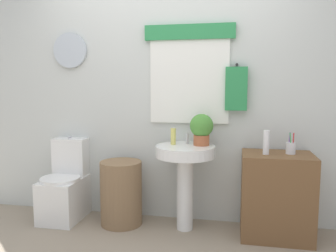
{
  "coord_description": "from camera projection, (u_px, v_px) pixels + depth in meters",
  "views": [
    {
      "loc": [
        0.67,
        -2.16,
        1.33
      ],
      "look_at": [
        0.08,
        0.8,
        0.97
      ],
      "focal_mm": 36.39,
      "sensor_mm": 36.0,
      "label": 1
    }
  ],
  "objects": [
    {
      "name": "wooden_cabinet",
      "position": [
        276.0,
        196.0,
        2.97
      ],
      "size": [
        0.6,
        0.44,
        0.74
      ],
      "primitive_type": "cube",
      "color": "brown",
      "rests_on": "ground_plane"
    },
    {
      "name": "lotion_bottle",
      "position": [
        266.0,
        142.0,
        2.9
      ],
      "size": [
        0.05,
        0.05,
        0.21
      ],
      "primitive_type": "cylinder",
      "color": "white",
      "rests_on": "wooden_cabinet"
    },
    {
      "name": "potted_plant",
      "position": [
        202.0,
        128.0,
        3.09
      ],
      "size": [
        0.21,
        0.21,
        0.29
      ],
      "color": "#AD5B38",
      "rests_on": "pedestal_sink"
    },
    {
      "name": "toothbrush_cup",
      "position": [
        291.0,
        148.0,
        2.92
      ],
      "size": [
        0.08,
        0.08,
        0.19
      ],
      "color": "silver",
      "rests_on": "wooden_cabinet"
    },
    {
      "name": "toilet",
      "position": [
        66.0,
        188.0,
        3.41
      ],
      "size": [
        0.38,
        0.51,
        0.81
      ],
      "color": "white",
      "rests_on": "ground_plane"
    },
    {
      "name": "faucet",
      "position": [
        187.0,
        138.0,
        3.19
      ],
      "size": [
        0.03,
        0.03,
        0.1
      ],
      "primitive_type": "cylinder",
      "color": "silver",
      "rests_on": "pedestal_sink"
    },
    {
      "name": "back_wall",
      "position": [
        167.0,
        88.0,
        3.35
      ],
      "size": [
        4.4,
        0.18,
        2.6
      ],
      "color": "silver",
      "rests_on": "ground_plane"
    },
    {
      "name": "pedestal_sink",
      "position": [
        185.0,
        166.0,
        3.1
      ],
      "size": [
        0.54,
        0.54,
        0.79
      ],
      "color": "white",
      "rests_on": "ground_plane"
    },
    {
      "name": "laundry_hamper",
      "position": [
        121.0,
        193.0,
        3.26
      ],
      "size": [
        0.4,
        0.4,
        0.61
      ],
      "primitive_type": "cylinder",
      "color": "#846647",
      "rests_on": "ground_plane"
    },
    {
      "name": "soap_bottle",
      "position": [
        173.0,
        136.0,
        3.15
      ],
      "size": [
        0.05,
        0.05,
        0.15
      ],
      "primitive_type": "cylinder",
      "color": "#DBD166",
      "rests_on": "pedestal_sink"
    }
  ]
}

